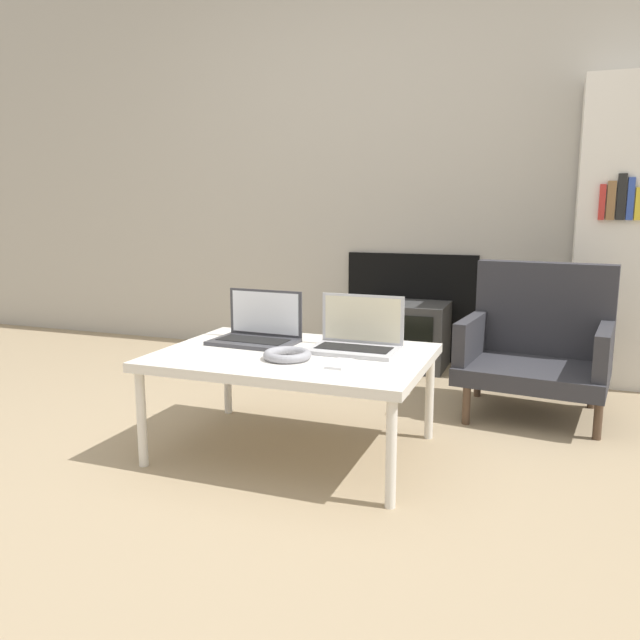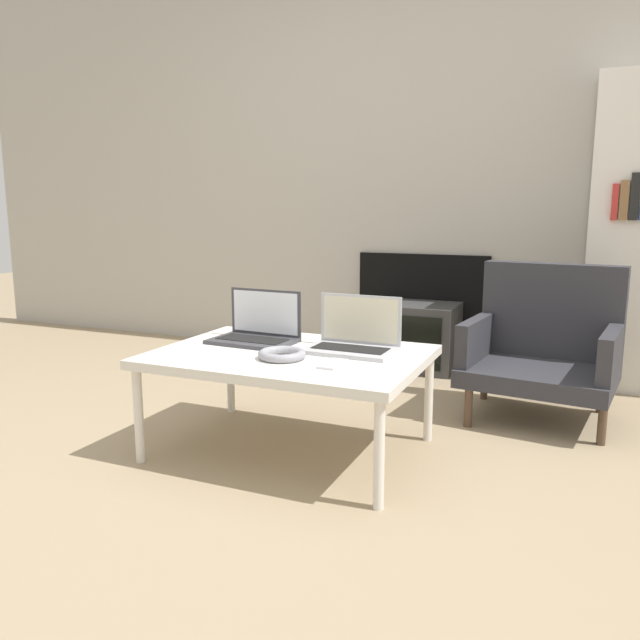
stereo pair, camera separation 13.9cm
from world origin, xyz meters
name	(u,v)px [view 2 (the right image)]	position (x,y,z in m)	size (l,w,h in m)	color
ground_plane	(249,484)	(0.00, 0.00, 0.00)	(14.00, 14.00, 0.00)	#998466
wall_back	(412,156)	(0.00, 2.08, 1.29)	(7.00, 0.08, 2.60)	#ADA89E
table	(290,360)	(0.00, 0.34, 0.38)	(1.04, 0.75, 0.41)	silver
laptop_left	(257,330)	(-0.22, 0.47, 0.45)	(0.36, 0.24, 0.21)	#38383D
laptop_right	(354,339)	(0.22, 0.47, 0.45)	(0.35, 0.23, 0.21)	#B2B2B7
headphones	(282,354)	(0.02, 0.23, 0.42)	(0.18, 0.18, 0.03)	gray
phone	(333,364)	(0.23, 0.22, 0.41)	(0.06, 0.15, 0.01)	silver
tv	(413,336)	(0.10, 1.84, 0.20)	(0.53, 0.39, 0.40)	#383838
armchair	(545,343)	(0.89, 1.23, 0.35)	(0.71, 0.63, 0.71)	#2D2D33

